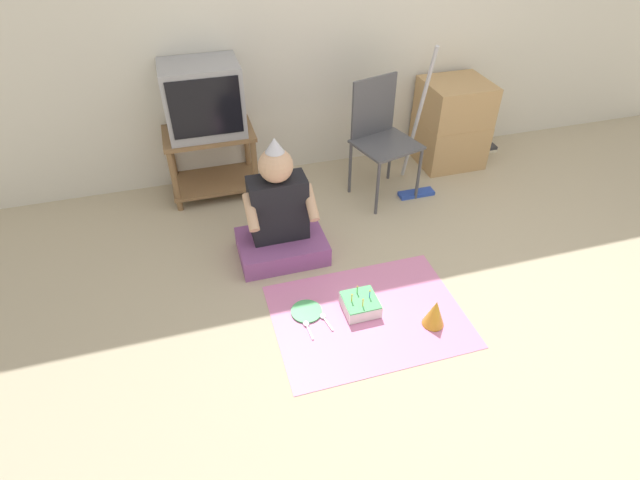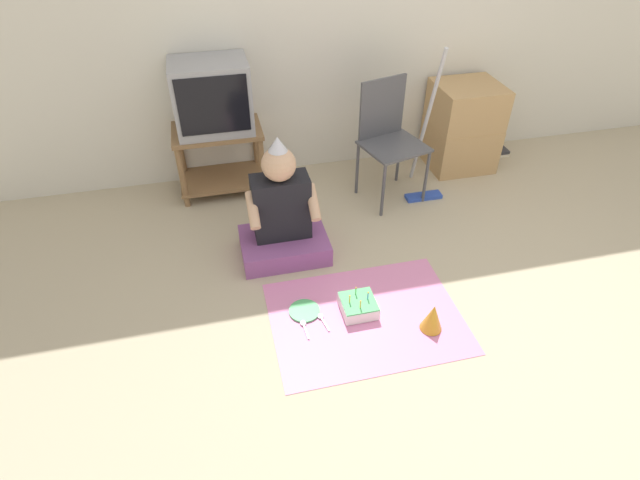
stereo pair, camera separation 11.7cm
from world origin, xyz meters
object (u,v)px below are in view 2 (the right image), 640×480
object	(u,v)px
person_seated	(282,218)
birthday_cake	(358,306)
folding_chair	(388,133)
dust_mop	(425,156)
tv	(212,96)
party_hat_blue	(433,317)
book_pile	(498,152)
cardboard_box_stack	(462,127)
paper_plate	(304,311)

from	to	relation	value
person_seated	birthday_cake	size ratio (longest dim) A/B	4.21
folding_chair	dust_mop	world-z (taller)	dust_mop
tv	party_hat_blue	size ratio (longest dim) A/B	3.03
book_pile	party_hat_blue	bearing A→B (deg)	-128.34
dust_mop	birthday_cake	bearing A→B (deg)	-127.19
folding_chair	person_seated	xyz separation A→B (m)	(-0.89, -0.55, -0.23)
party_hat_blue	person_seated	bearing A→B (deg)	128.61
dust_mop	party_hat_blue	xyz separation A→B (m)	(-0.48, -1.33, -0.23)
book_pile	tv	bearing A→B (deg)	179.98
folding_chair	birthday_cake	bearing A→B (deg)	-115.27
cardboard_box_stack	party_hat_blue	size ratio (longest dim) A/B	3.93
tv	cardboard_box_stack	size ratio (longest dim) A/B	0.77
dust_mop	person_seated	xyz separation A→B (m)	(-1.17, -0.46, -0.05)
tv	book_pile	bearing A→B (deg)	-0.02
tv	cardboard_box_stack	world-z (taller)	tv
person_seated	birthday_cake	bearing A→B (deg)	-63.05
folding_chair	book_pile	world-z (taller)	folding_chair
birthday_cake	paper_plate	size ratio (longest dim) A/B	1.09
dust_mop	book_pile	xyz separation A→B (m)	(0.91, 0.42, -0.30)
folding_chair	cardboard_box_stack	distance (m)	0.82
dust_mop	tv	bearing A→B (deg)	164.26
tv	paper_plate	xyz separation A→B (m)	(0.34, -1.46, -0.75)
party_hat_blue	paper_plate	distance (m)	0.74
folding_chair	cardboard_box_stack	xyz separation A→B (m)	(0.75, 0.28, -0.16)
birthday_cake	folding_chair	bearing A→B (deg)	64.73
book_pile	paper_plate	bearing A→B (deg)	-144.64
tv	dust_mop	size ratio (longest dim) A/B	0.47
book_pile	paper_plate	distance (m)	2.52
birthday_cake	party_hat_blue	distance (m)	0.43
book_pile	birthday_cake	xyz separation A→B (m)	(-1.75, -1.53, 0.02)
cardboard_box_stack	paper_plate	distance (m)	2.17
cardboard_box_stack	book_pile	xyz separation A→B (m)	(0.43, 0.06, -0.32)
dust_mop	birthday_cake	size ratio (longest dim) A/B	5.72
tv	folding_chair	bearing A→B (deg)	-15.50
book_pile	birthday_cake	bearing A→B (deg)	-138.85
person_seated	paper_plate	xyz separation A→B (m)	(0.02, -0.57, -0.27)
birthday_cake	tv	bearing A→B (deg)	113.10
cardboard_box_stack	dust_mop	xyz separation A→B (m)	(-0.47, -0.36, -0.02)
folding_chair	tv	bearing A→B (deg)	164.50
dust_mop	birthday_cake	xyz separation A→B (m)	(-0.84, -1.11, -0.28)
cardboard_box_stack	person_seated	bearing A→B (deg)	-153.37
party_hat_blue	paper_plate	bearing A→B (deg)	156.70
folding_chair	birthday_cake	distance (m)	1.39
tv	book_pile	size ratio (longest dim) A/B	3.18
dust_mop	party_hat_blue	size ratio (longest dim) A/B	6.50
cardboard_box_stack	paper_plate	world-z (taller)	cardboard_box_stack
tv	cardboard_box_stack	bearing A→B (deg)	-1.77
tv	birthday_cake	world-z (taller)	tv
birthday_cake	person_seated	bearing A→B (deg)	116.95
book_pile	paper_plate	size ratio (longest dim) A/B	0.92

